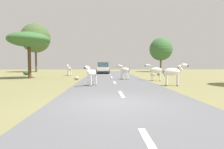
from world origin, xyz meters
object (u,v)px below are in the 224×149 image
Objects in this scene: zebra_3 at (124,70)px; rock_0 at (153,74)px; zebra_4 at (155,70)px; tree_1 at (29,40)px; tree_3 at (35,38)px; zebra_2 at (69,69)px; rock_3 at (77,78)px; car_0 at (103,68)px; bush_1 at (27,73)px; zebra_1 at (174,72)px; tree_5 at (161,49)px; zebra_0 at (91,73)px; rock_1 at (159,74)px.

rock_0 is at bearing 8.46° from zebra_3.
zebra_4 is 7.30m from rock_0.
tree_3 reaches higher than tree_1.
rock_3 is at bearing -100.92° from zebra_2.
car_0 is 11.04m from bush_1.
zebra_1 is 1.75× the size of bush_1.
car_0 is 0.67× the size of tree_5.
zebra_3 is at bearing -116.54° from tree_5.
zebra_4 is 0.25× the size of tree_5.
zebra_2 is at bearing -46.04° from zebra_0.
zebra_1 is 12.12m from rock_1.
tree_3 is at bearing -36.12° from zebra_0.
zebra_0 is at bearing 146.11° from zebra_4.
zebra_0 is 26.14m from tree_5.
tree_3 is (-17.64, 23.32, 5.35)m from zebra_1.
bush_1 is at bearing 17.01° from car_0.
zebra_0 is 26.86m from tree_3.
zebra_0 is at bearing -100.23° from zebra_2.
car_0 is at bearing -26.60° from tree_3.
car_0 reaches higher than zebra_1.
car_0 is 4.45× the size of bush_1.
tree_5 is at bearing 39.72° from tree_1.
rock_1 is (5.38, 6.79, -0.73)m from zebra_3.
tree_1 is at bearing -140.28° from tree_5.
bush_1 is at bearing 114.05° from tree_1.
zebra_3 is 0.16× the size of tree_3.
tree_5 reaches higher than rock_3.
zebra_2 is at bearing -14.66° from bush_1.
tree_3 reaches higher than bush_1.
zebra_4 is at bearing -68.38° from zebra_2.
rock_0 is at bearing -32.62° from tree_3.
car_0 is (0.70, 17.11, -0.05)m from zebra_0.
zebra_3 is at bearing -34.48° from bush_1.
rock_1 is at bearing 32.56° from rock_3.
zebra_3 is 0.30× the size of tree_1.
zebra_1 is 4.05m from zebra_4.
tree_5 is (6.23, 18.94, 3.40)m from zebra_4.
zebra_0 is at bearing -122.29° from rock_0.
zebra_3 is 12.11m from car_0.
rock_0 is at bearing 32.32° from rock_3.
zebra_3 is at bearing -138.57° from zebra_1.
tree_1 reaches higher than zebra_3.
zebra_4 is 13.33m from tree_1.
tree_5 is 22.52m from rock_3.
bush_1 is (-6.06, 1.59, -0.60)m from zebra_2.
zebra_3 is at bearing -91.30° from zebra_0.
tree_5 is at bearing 17.43° from zebra_3.
tree_5 is at bearing 0.80° from zebra_4.
zebra_0 is 2.50× the size of rock_0.
zebra_4 is at bearing -66.31° from zebra_3.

